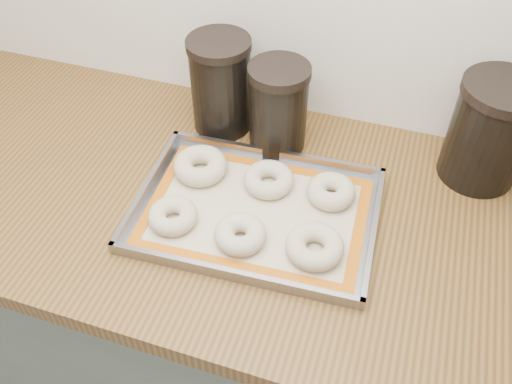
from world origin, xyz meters
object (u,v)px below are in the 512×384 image
(bagel_back_right, at_px, (331,191))
(canister_left, at_px, (221,85))
(canister_right, at_px, (490,132))
(bagel_back_mid, at_px, (269,180))
(baking_tray, at_px, (256,211))
(bagel_front_right, at_px, (315,246))
(bagel_front_mid, at_px, (240,234))
(canister_mid, at_px, (278,107))
(bagel_back_left, at_px, (200,166))
(bagel_front_left, at_px, (173,216))

(bagel_back_right, xyz_separation_m, canister_left, (-0.29, 0.16, 0.09))
(canister_right, bearing_deg, bagel_back_right, -147.87)
(bagel_back_right, xyz_separation_m, canister_right, (0.27, 0.17, 0.09))
(bagel_back_mid, xyz_separation_m, canister_left, (-0.16, 0.16, 0.09))
(baking_tray, bearing_deg, bagel_front_right, -25.45)
(bagel_front_mid, height_order, bagel_back_mid, bagel_front_mid)
(canister_left, xyz_separation_m, canister_mid, (0.14, -0.03, -0.01))
(bagel_back_left, bearing_deg, canister_right, 18.56)
(canister_left, bearing_deg, bagel_back_right, -28.60)
(bagel_front_right, xyz_separation_m, bagel_back_right, (-0.00, 0.14, 0.00))
(bagel_back_mid, bearing_deg, canister_left, 134.65)
(baking_tray, distance_m, bagel_front_right, 0.15)
(baking_tray, bearing_deg, canister_left, 123.57)
(bagel_back_mid, distance_m, canister_left, 0.24)
(canister_left, bearing_deg, bagel_front_right, -46.09)
(canister_mid, bearing_deg, bagel_back_right, -41.16)
(bagel_back_mid, bearing_deg, canister_right, 23.80)
(bagel_front_right, height_order, canister_left, canister_left)
(bagel_front_left, distance_m, bagel_front_right, 0.27)
(bagel_front_left, bearing_deg, bagel_back_left, 90.65)
(bagel_back_left, bearing_deg, bagel_back_right, 2.62)
(bagel_back_mid, bearing_deg, bagel_front_right, -46.97)
(canister_left, relative_size, canister_right, 0.99)
(bagel_back_left, bearing_deg, bagel_front_left, -89.35)
(baking_tray, relative_size, canister_right, 2.18)
(canister_right, bearing_deg, bagel_front_right, -130.54)
(bagel_back_mid, relative_size, canister_left, 0.47)
(bagel_front_mid, bearing_deg, bagel_back_mid, 87.43)
(canister_left, relative_size, canister_mid, 1.10)
(bagel_back_left, relative_size, bagel_back_right, 1.16)
(baking_tray, bearing_deg, bagel_front_mid, -93.45)
(bagel_back_left, bearing_deg, bagel_front_mid, -46.64)
(bagel_front_left, bearing_deg, baking_tray, 27.50)
(bagel_back_left, relative_size, canister_right, 0.51)
(bagel_back_mid, bearing_deg, bagel_back_left, -177.24)
(bagel_front_mid, relative_size, canister_right, 0.44)
(bagel_back_mid, bearing_deg, bagel_front_left, -133.87)
(bagel_front_mid, xyz_separation_m, bagel_back_left, (-0.14, 0.15, 0.00))
(bagel_front_mid, bearing_deg, canister_mid, 93.13)
(bagel_back_right, bearing_deg, bagel_front_mid, -130.09)
(bagel_back_left, distance_m, bagel_back_mid, 0.15)
(bagel_front_right, xyz_separation_m, canister_left, (-0.29, 0.30, 0.09))
(bagel_front_right, relative_size, canister_right, 0.48)
(baking_tray, relative_size, bagel_back_mid, 4.69)
(bagel_front_mid, relative_size, bagel_front_right, 0.91)
(bagel_front_left, height_order, canister_left, canister_left)
(canister_mid, bearing_deg, bagel_front_mid, -86.87)
(bagel_back_mid, relative_size, bagel_back_right, 1.06)
(bagel_front_right, xyz_separation_m, bagel_back_mid, (-0.13, 0.14, -0.00))
(bagel_back_mid, distance_m, canister_mid, 0.16)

